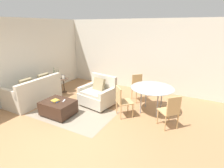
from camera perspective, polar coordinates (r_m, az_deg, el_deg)
ground_plane at (r=4.62m, az=-14.37°, el=-15.01°), size 20.00×20.00×0.00m
wall_back at (r=7.23m, az=5.59°, el=9.54°), size 12.00×0.06×2.75m
wall_left at (r=7.02m, az=-24.07°, el=7.75°), size 0.06×12.00×2.75m
area_rug at (r=5.43m, az=-12.62°, el=-9.37°), size 2.38×1.49×0.01m
couch at (r=6.47m, az=-23.99°, el=-2.87°), size 0.91×1.72×0.93m
armchair at (r=5.74m, az=-4.61°, el=-3.38°), size 1.12×0.99×0.96m
ottoman at (r=5.38m, az=-17.13°, el=-7.32°), size 0.90×0.71×0.43m
book_stack at (r=5.29m, az=-18.06°, el=-5.22°), size 0.22×0.20×0.05m
tv_remote_primary at (r=5.28m, az=-15.42°, el=-5.24°), size 0.11×0.17×0.01m
potted_plant at (r=7.45m, az=-17.45°, el=-0.16°), size 0.34×0.34×0.97m
side_table at (r=7.04m, az=-15.49°, el=0.34°), size 0.38×0.38×0.55m
picture_frame at (r=6.97m, az=-15.66°, el=2.23°), size 0.17×0.06×0.15m
dining_table at (r=5.27m, az=12.96°, el=-1.90°), size 1.25×1.25×0.78m
dining_chair_near_left at (r=4.96m, az=3.23°, el=-5.11°), size 0.59×0.59×0.90m
dining_chair_near_right at (r=4.62m, az=18.60°, el=-7.99°), size 0.59×0.59×0.90m
dining_chair_far_left at (r=6.12m, az=8.50°, el=-0.58°), size 0.59×0.59×0.90m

